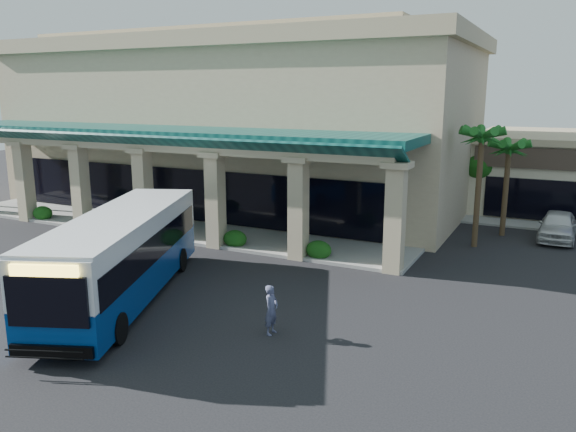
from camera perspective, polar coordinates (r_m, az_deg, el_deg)
The scene contains 9 objects.
ground at distance 22.53m, azimuth -8.18°, elevation -7.24°, with size 110.00×110.00×0.00m, color black.
main_building at distance 39.05m, azimuth -4.83°, elevation 9.68°, with size 30.80×14.80×11.35m, color tan, non-canonical shape.
arcade at distance 31.84m, azimuth -13.33°, elevation 3.65°, with size 30.00×6.20×5.70m, color #093B38, non-canonical shape.
palm_0 at distance 28.94m, azimuth 18.82°, elevation 3.36°, with size 2.40×2.40×6.60m, color #17581A, non-canonical shape.
palm_1 at distance 31.84m, azimuth 21.30°, elevation 3.22°, with size 2.40×2.40×5.80m, color #17581A, non-canonical shape.
broadleaf_tree at distance 37.05m, azimuth 18.90°, elevation 3.82°, with size 2.60×2.60×4.81m, color #13450F, non-canonical shape.
transit_bus at distance 21.59m, azimuth -16.43°, elevation -4.01°, with size 2.69×11.57×3.23m, color navy, non-canonical shape.
pedestrian at distance 18.02m, azimuth -1.70°, elevation -9.51°, with size 0.59×0.39×1.62m, color #4B4F6D.
car_silver at distance 32.46m, azimuth 25.71°, elevation -0.88°, with size 1.76×4.38×1.49m, color silver.
Camera 1 is at (12.17, -17.39, 7.56)m, focal length 35.00 mm.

